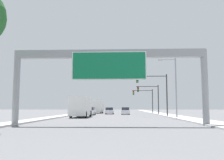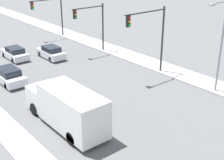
# 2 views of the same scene
# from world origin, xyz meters

# --- Properties ---
(sidewalk_right) EXTENTS (3.00, 120.00, 0.15)m
(sidewalk_right) POSITION_xyz_m (9.50, 60.00, 0.07)
(sidewalk_right) COLOR #AFAFAF
(sidewalk_right) RESTS_ON ground
(car_near_center) EXTENTS (1.80, 4.39, 1.46)m
(car_near_center) POSITION_xyz_m (-1.75, 52.11, 0.69)
(car_near_center) COLOR silver
(car_near_center) RESTS_ON ground
(car_mid_left) EXTENTS (1.88, 4.79, 1.55)m
(car_mid_left) POSITION_xyz_m (-5.25, 45.56, 0.73)
(car_mid_left) COLOR silver
(car_mid_left) RESTS_ON ground
(car_near_right) EXTENTS (1.76, 4.26, 1.50)m
(car_near_right) POSITION_xyz_m (1.75, 49.61, 0.71)
(car_near_right) COLOR silver
(car_near_right) RESTS_ON ground
(truck_box_primary) EXTENTS (2.42, 8.17, 3.09)m
(truck_box_primary) POSITION_xyz_m (-5.25, 34.72, 1.58)
(truck_box_primary) COLOR white
(truck_box_primary) RESTS_ON ground
(traffic_light_near_intersection) EXTENTS (5.37, 0.32, 7.00)m
(traffic_light_near_intersection) POSITION_xyz_m (6.87, 38.00, 4.75)
(traffic_light_near_intersection) COLOR #2D2D30
(traffic_light_near_intersection) RESTS_ON ground
(traffic_light_mid_block) EXTENTS (4.59, 0.32, 6.09)m
(traffic_light_mid_block) POSITION_xyz_m (7.03, 48.00, 4.13)
(traffic_light_mid_block) COLOR #2D2D30
(traffic_light_mid_block) RESTS_ON ground
(traffic_light_far_intersection) EXTENTS (5.13, 0.32, 5.90)m
(traffic_light_far_intersection) POSITION_xyz_m (6.81, 58.00, 4.05)
(traffic_light_far_intersection) COLOR #2D2D30
(traffic_light_far_intersection) RESTS_ON ground
(street_lamp_right) EXTENTS (2.53, 0.28, 8.38)m
(street_lamp_right) POSITION_xyz_m (8.29, 31.31, 4.96)
(street_lamp_right) COLOR gray
(street_lamp_right) RESTS_ON ground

